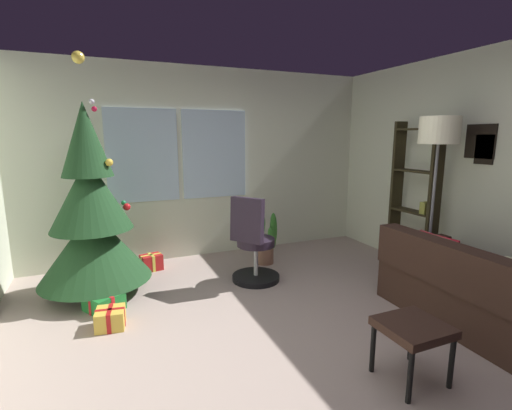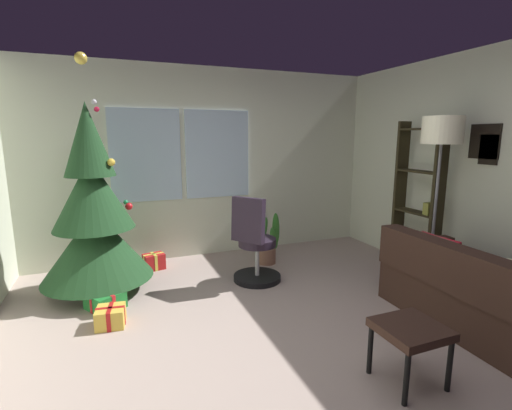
% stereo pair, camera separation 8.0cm
% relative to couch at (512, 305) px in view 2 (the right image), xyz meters
% --- Properties ---
extents(ground_plane, '(4.83, 5.22, 0.10)m').
position_rel_couch_xyz_m(ground_plane, '(-1.79, 0.51, -0.33)').
color(ground_plane, '#A69389').
extents(wall_back_with_windows, '(4.83, 0.12, 2.60)m').
position_rel_couch_xyz_m(wall_back_with_windows, '(-1.81, 3.17, 1.03)').
color(wall_back_with_windows, beige).
rests_on(wall_back_with_windows, ground_plane).
extents(couch, '(1.56, 1.91, 0.78)m').
position_rel_couch_xyz_m(couch, '(0.00, 0.00, 0.00)').
color(couch, '#332019').
rests_on(couch, ground_plane).
extents(footstool, '(0.43, 0.41, 0.42)m').
position_rel_couch_xyz_m(footstool, '(-1.25, -0.14, 0.08)').
color(footstool, '#332019').
rests_on(footstool, ground_plane).
extents(holiday_tree, '(1.15, 1.15, 2.49)m').
position_rel_couch_xyz_m(holiday_tree, '(-3.27, 2.27, 0.55)').
color(holiday_tree, '#4C331E').
rests_on(holiday_tree, ground_plane).
extents(gift_box_red, '(0.29, 0.23, 0.21)m').
position_rel_couch_xyz_m(gift_box_red, '(-2.64, 2.76, -0.18)').
color(gift_box_red, red).
rests_on(gift_box_red, ground_plane).
extents(gift_box_green, '(0.41, 0.42, 0.17)m').
position_rel_couch_xyz_m(gift_box_green, '(-3.21, 1.82, -0.20)').
color(gift_box_green, '#1E722D').
rests_on(gift_box_green, ground_plane).
extents(gift_box_gold, '(0.27, 0.27, 0.18)m').
position_rel_couch_xyz_m(gift_box_gold, '(-3.16, 1.43, -0.20)').
color(gift_box_gold, gold).
rests_on(gift_box_gold, ground_plane).
extents(office_chair, '(0.59, 0.58, 1.02)m').
position_rel_couch_xyz_m(office_chair, '(-1.58, 1.90, 0.12)').
color(office_chair, black).
rests_on(office_chair, ground_plane).
extents(bookshelf, '(0.18, 0.64, 1.86)m').
position_rel_couch_xyz_m(bookshelf, '(0.41, 1.49, 0.53)').
color(bookshelf, black).
rests_on(bookshelf, ground_plane).
extents(floor_lamp, '(0.40, 0.40, 1.88)m').
position_rel_couch_xyz_m(floor_lamp, '(0.12, 0.97, 1.35)').
color(floor_lamp, slate).
rests_on(floor_lamp, ground_plane).
extents(potted_plant, '(0.42, 0.39, 0.66)m').
position_rel_couch_xyz_m(potted_plant, '(-1.19, 2.46, 0.01)').
color(potted_plant, '#865B48').
rests_on(potted_plant, ground_plane).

